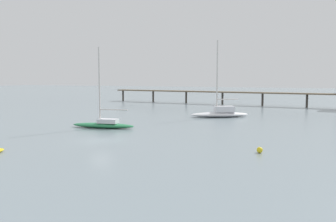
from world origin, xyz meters
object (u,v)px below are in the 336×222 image
(sailboat_white, at_px, (220,112))
(mooring_buoy_far, at_px, (260,150))
(sailboat_green, at_px, (104,123))
(pier, at_px, (279,88))

(sailboat_white, xyz_separation_m, mooring_buoy_far, (10.47, -27.42, -0.50))
(sailboat_green, relative_size, mooring_buoy_far, 19.78)
(pier, xyz_separation_m, sailboat_white, (-7.05, -26.56, -3.51))
(sailboat_white, height_order, mooring_buoy_far, sailboat_white)
(pier, bearing_deg, sailboat_white, -104.86)
(pier, distance_m, sailboat_green, 49.18)
(sailboat_white, distance_m, mooring_buoy_far, 29.35)
(pier, distance_m, mooring_buoy_far, 54.24)
(mooring_buoy_far, bearing_deg, sailboat_white, 110.91)
(sailboat_green, distance_m, mooring_buoy_far, 23.39)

